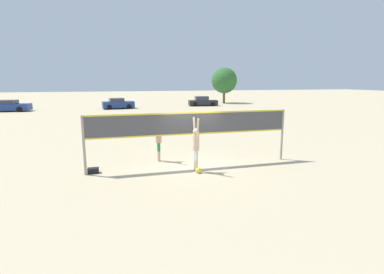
{
  "coord_description": "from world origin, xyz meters",
  "views": [
    {
      "loc": [
        -3.51,
        -12.41,
        3.76
      ],
      "look_at": [
        0.0,
        0.0,
        1.33
      ],
      "focal_mm": 28.0,
      "sensor_mm": 36.0,
      "label": 1
    }
  ],
  "objects_px": {
    "player_blocker": "(159,137)",
    "player_spiker": "(196,143)",
    "volleyball": "(199,170)",
    "volleyball_net": "(192,127)",
    "gear_bag": "(93,171)",
    "tree_left_cluster": "(224,81)",
    "parked_car_far": "(118,104)",
    "parked_car_mid": "(203,102)",
    "parked_car_near": "(9,106)"
  },
  "relations": [
    {
      "from": "player_blocker",
      "to": "parked_car_near",
      "type": "distance_m",
      "value": 31.64
    },
    {
      "from": "gear_bag",
      "to": "parked_car_far",
      "type": "distance_m",
      "value": 29.75
    },
    {
      "from": "player_blocker",
      "to": "volleyball",
      "type": "height_order",
      "value": "player_blocker"
    },
    {
      "from": "volleyball_net",
      "to": "parked_car_mid",
      "type": "relative_size",
      "value": 2.01
    },
    {
      "from": "volleyball_net",
      "to": "gear_bag",
      "type": "distance_m",
      "value": 4.53
    },
    {
      "from": "volleyball",
      "to": "parked_car_mid",
      "type": "bearing_deg",
      "value": 71.91
    },
    {
      "from": "volleyball",
      "to": "parked_car_far",
      "type": "distance_m",
      "value": 30.93
    },
    {
      "from": "volleyball",
      "to": "player_spiker",
      "type": "bearing_deg",
      "value": 104.94
    },
    {
      "from": "gear_bag",
      "to": "tree_left_cluster",
      "type": "distance_m",
      "value": 41.1
    },
    {
      "from": "player_spiker",
      "to": "tree_left_cluster",
      "type": "relative_size",
      "value": 0.38
    },
    {
      "from": "parked_car_near",
      "to": "tree_left_cluster",
      "type": "distance_m",
      "value": 31.88
    },
    {
      "from": "gear_bag",
      "to": "parked_car_near",
      "type": "height_order",
      "value": "parked_car_near"
    },
    {
      "from": "volleyball",
      "to": "parked_car_far",
      "type": "bearing_deg",
      "value": 93.87
    },
    {
      "from": "parked_car_far",
      "to": "gear_bag",
      "type": "bearing_deg",
      "value": -100.74
    },
    {
      "from": "volleyball",
      "to": "player_blocker",
      "type": "bearing_deg",
      "value": 118.61
    },
    {
      "from": "parked_car_mid",
      "to": "player_spiker",
      "type": "bearing_deg",
      "value": -101.07
    },
    {
      "from": "player_blocker",
      "to": "gear_bag",
      "type": "xyz_separation_m",
      "value": [
        -2.94,
        -1.14,
        -1.05
      ]
    },
    {
      "from": "volleyball",
      "to": "parked_car_near",
      "type": "height_order",
      "value": "parked_car_near"
    },
    {
      "from": "player_blocker",
      "to": "player_spiker",
      "type": "bearing_deg",
      "value": 29.78
    },
    {
      "from": "player_blocker",
      "to": "tree_left_cluster",
      "type": "xyz_separation_m",
      "value": [
        17.11,
        34.54,
        2.65
      ]
    },
    {
      "from": "player_spiker",
      "to": "volleyball",
      "type": "distance_m",
      "value": 1.12
    },
    {
      "from": "player_spiker",
      "to": "volleyball",
      "type": "relative_size",
      "value": 9.69
    },
    {
      "from": "volleyball_net",
      "to": "volleyball",
      "type": "distance_m",
      "value": 1.95
    },
    {
      "from": "player_spiker",
      "to": "volleyball",
      "type": "bearing_deg",
      "value": -165.06
    },
    {
      "from": "gear_bag",
      "to": "parked_car_mid",
      "type": "xyz_separation_m",
      "value": [
        14.7,
        30.96,
        0.53
      ]
    },
    {
      "from": "volleyball_net",
      "to": "player_blocker",
      "type": "bearing_deg",
      "value": 134.44
    },
    {
      "from": "tree_left_cluster",
      "to": "parked_car_far",
      "type": "bearing_deg",
      "value": -161.48
    },
    {
      "from": "volleyball_net",
      "to": "player_spiker",
      "type": "height_order",
      "value": "volleyball_net"
    },
    {
      "from": "gear_bag",
      "to": "tree_left_cluster",
      "type": "height_order",
      "value": "tree_left_cluster"
    },
    {
      "from": "volleyball_net",
      "to": "gear_bag",
      "type": "height_order",
      "value": "volleyball_net"
    },
    {
      "from": "player_blocker",
      "to": "gear_bag",
      "type": "height_order",
      "value": "player_blocker"
    },
    {
      "from": "player_spiker",
      "to": "volleyball_net",
      "type": "bearing_deg",
      "value": -4.28
    },
    {
      "from": "volleyball",
      "to": "tree_left_cluster",
      "type": "height_order",
      "value": "tree_left_cluster"
    },
    {
      "from": "volleyball_net",
      "to": "volleyball",
      "type": "xyz_separation_m",
      "value": [
        -0.01,
        -1.02,
        -1.66
      ]
    },
    {
      "from": "volleyball_net",
      "to": "player_blocker",
      "type": "relative_size",
      "value": 4.14
    },
    {
      "from": "player_spiker",
      "to": "player_blocker",
      "type": "relative_size",
      "value": 1.04
    },
    {
      "from": "parked_car_near",
      "to": "player_spiker",
      "type": "bearing_deg",
      "value": -56.5
    },
    {
      "from": "volleyball_net",
      "to": "player_spiker",
      "type": "xyz_separation_m",
      "value": [
        -0.06,
        -0.82,
        -0.57
      ]
    },
    {
      "from": "parked_car_near",
      "to": "parked_car_mid",
      "type": "bearing_deg",
      "value": 10.21
    },
    {
      "from": "volleyball",
      "to": "tree_left_cluster",
      "type": "distance_m",
      "value": 40.29
    },
    {
      "from": "parked_car_mid",
      "to": "gear_bag",
      "type": "bearing_deg",
      "value": -108.18
    },
    {
      "from": "player_blocker",
      "to": "parked_car_mid",
      "type": "bearing_deg",
      "value": 158.48
    },
    {
      "from": "volleyball",
      "to": "parked_car_mid",
      "type": "xyz_separation_m",
      "value": [
        10.5,
        32.14,
        0.52
      ]
    },
    {
      "from": "player_blocker",
      "to": "parked_car_mid",
      "type": "xyz_separation_m",
      "value": [
        11.76,
        29.83,
        -0.52
      ]
    },
    {
      "from": "tree_left_cluster",
      "to": "parked_car_near",
      "type": "bearing_deg",
      "value": -168.78
    },
    {
      "from": "parked_car_mid",
      "to": "tree_left_cluster",
      "type": "distance_m",
      "value": 7.8
    },
    {
      "from": "parked_car_far",
      "to": "player_spiker",
      "type": "bearing_deg",
      "value": -92.87
    },
    {
      "from": "volleyball_net",
      "to": "tree_left_cluster",
      "type": "height_order",
      "value": "tree_left_cluster"
    },
    {
      "from": "parked_car_mid",
      "to": "parked_car_far",
      "type": "distance_m",
      "value": 12.65
    },
    {
      "from": "parked_car_mid",
      "to": "volleyball",
      "type": "bearing_deg",
      "value": -100.88
    }
  ]
}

